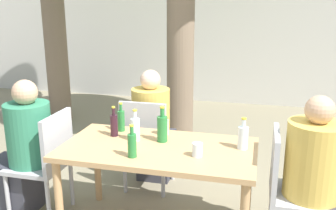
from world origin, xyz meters
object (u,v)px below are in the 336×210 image
wine_bottle_3 (114,125)px  patio_chair_0 (47,158)px  person_seated_0 (22,154)px  green_bottle_2 (121,120)px  water_bottle_4 (135,129)px  green_bottle_0 (132,145)px  person_seated_2 (154,131)px  water_bottle_5 (243,137)px  person_seated_1 (324,187)px  patio_chair_1 (289,185)px  patio_chair_2 (147,140)px  dining_table_front (158,157)px  drinking_glass_1 (197,150)px  drinking_glass_0 (164,127)px  green_bottle_1 (162,128)px

wine_bottle_3 → patio_chair_0: bearing=-165.4°
person_seated_0 → green_bottle_2: size_ratio=4.76×
patio_chair_0 → water_bottle_4: 0.82m
person_seated_0 → green_bottle_0: 1.14m
person_seated_0 → green_bottle_2: bearing=108.9°
patio_chair_0 → person_seated_2: bearing=142.0°
patio_chair_0 → green_bottle_0: size_ratio=3.82×
patio_chair_0 → water_bottle_5: size_ratio=3.78×
green_bottle_2 → wine_bottle_3: 0.13m
person_seated_1 → water_bottle_4: bearing=86.5°
patio_chair_1 → water_bottle_5: (-0.35, 0.12, 0.29)m
patio_chair_2 → green_bottle_0: green_bottle_0 is taller
dining_table_front → patio_chair_2: size_ratio=1.61×
green_bottle_2 → drinking_glass_1: size_ratio=2.51×
green_bottle_0 → water_bottle_4: bearing=105.3°
patio_chair_1 → person_seated_1: size_ratio=0.77×
drinking_glass_0 → drinking_glass_1: drinking_glass_0 is taller
person_seated_2 → green_bottle_2: bearing=79.5°
patio_chair_2 → person_seated_2: (-0.00, 0.24, 0.00)m
green_bottle_2 → water_bottle_4: (0.19, -0.19, 0.00)m
patio_chair_0 → drinking_glass_1: bearing=85.3°
person_seated_0 → person_seated_1: bearing=90.0°
dining_table_front → person_seated_0: 1.21m
wine_bottle_3 → drinking_glass_1: bearing=-18.9°
person_seated_2 → green_bottle_0: (0.17, -1.10, 0.29)m
person_seated_1 → wine_bottle_3: (-1.62, 0.14, 0.28)m
green_bottle_0 → drinking_glass_1: size_ratio=2.42×
water_bottle_5 → drinking_glass_0: water_bottle_5 is taller
person_seated_2 → wine_bottle_3: (-0.12, -0.72, 0.29)m
green_bottle_2 → water_bottle_5: 1.04m
person_seated_2 → wine_bottle_3: 0.79m
water_bottle_5 → person_seated_0: bearing=-176.2°
water_bottle_5 → person_seated_2: bearing=140.9°
person_seated_1 → person_seated_2: person_seated_1 is taller
drinking_glass_0 → water_bottle_4: bearing=-134.4°
person_seated_2 → wine_bottle_3: person_seated_2 is taller
patio_chair_2 → green_bottle_1: 0.67m
person_seated_1 → green_bottle_1: bearing=84.3°
water_bottle_4 → person_seated_0: bearing=-175.0°
dining_table_front → patio_chair_1: 0.98m
person_seated_1 → water_bottle_4: person_seated_1 is taller
green_bottle_2 → dining_table_front: bearing=-34.2°
green_bottle_1 → drinking_glass_0: bearing=97.8°
dining_table_front → green_bottle_0: size_ratio=6.14×
patio_chair_0 → green_bottle_2: bearing=115.9°
green_bottle_0 → green_bottle_1: (0.12, 0.35, 0.02)m
green_bottle_1 → water_bottle_4: green_bottle_1 is taller
wine_bottle_3 → water_bottle_4: size_ratio=0.98×
patio_chair_0 → patio_chair_2: (0.68, 0.63, 0.00)m
patio_chair_2 → water_bottle_4: water_bottle_4 is taller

